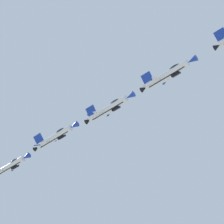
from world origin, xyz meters
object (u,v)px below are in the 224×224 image
object	(u,v)px
fighter_jet_left_wing	(168,75)
fighter_jet_right_outer	(9,167)
fighter_jet_right_wing	(109,109)
fighter_jet_left_outer	(55,137)

from	to	relation	value
fighter_jet_left_wing	fighter_jet_right_outer	world-z (taller)	fighter_jet_right_outer
fighter_jet_right_wing	fighter_jet_right_outer	world-z (taller)	fighter_jet_right_wing
fighter_jet_left_wing	fighter_jet_right_outer	bearing A→B (deg)	-90.26
fighter_jet_right_outer	fighter_jet_left_outer	bearing A→B (deg)	87.06
fighter_jet_left_outer	fighter_jet_right_outer	bearing A→B (deg)	-92.94
fighter_jet_left_wing	fighter_jet_right_outer	xyz separation A→B (m)	(-52.33, 18.20, 0.78)
fighter_jet_left_wing	fighter_jet_left_outer	world-z (taller)	fighter_jet_left_outer
fighter_jet_right_wing	fighter_jet_right_outer	size ratio (longest dim) A/B	1.00
fighter_jet_right_wing	fighter_jet_right_outer	bearing A→B (deg)	-89.19
fighter_jet_left_wing	fighter_jet_right_wing	bearing A→B (deg)	-92.36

